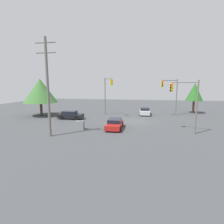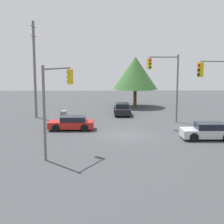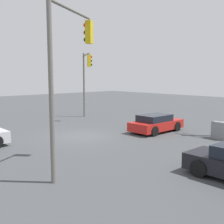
{
  "view_description": "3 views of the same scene",
  "coord_description": "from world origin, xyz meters",
  "px_view_note": "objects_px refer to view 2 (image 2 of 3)",
  "views": [
    {
      "loc": [
        0.95,
        -26.68,
        5.64
      ],
      "look_at": [
        -3.31,
        -2.14,
        1.74
      ],
      "focal_mm": 28.0,
      "sensor_mm": 36.0,
      "label": 1
    },
    {
      "loc": [
        28.82,
        -1.77,
        6.68
      ],
      "look_at": [
        -1.88,
        -1.11,
        1.75
      ],
      "focal_mm": 55.0,
      "sensor_mm": 36.0,
      "label": 2
    },
    {
      "loc": [
        -15.01,
        10.92,
        4.03
      ],
      "look_at": [
        -0.37,
        -2.52,
        1.44
      ],
      "focal_mm": 45.0,
      "sensor_mm": 36.0,
      "label": 3
    }
  ],
  "objects_px": {
    "electrical_cabinet": "(64,116)",
    "sedan_red": "(72,123)",
    "traffic_signal_cross": "(167,77)",
    "sedan_silver": "(208,131)",
    "sedan_dark": "(122,109)",
    "traffic_signal_aux": "(55,95)",
    "traffic_signal_main": "(222,90)"
  },
  "relations": [
    {
      "from": "sedan_dark",
      "to": "sedan_red",
      "type": "height_order",
      "value": "sedan_dark"
    },
    {
      "from": "traffic_signal_main",
      "to": "electrical_cabinet",
      "type": "relative_size",
      "value": 5.99
    },
    {
      "from": "sedan_silver",
      "to": "traffic_signal_aux",
      "type": "bearing_deg",
      "value": 110.88
    },
    {
      "from": "traffic_signal_main",
      "to": "traffic_signal_cross",
      "type": "distance_m",
      "value": 11.43
    },
    {
      "from": "sedan_dark",
      "to": "sedan_red",
      "type": "xyz_separation_m",
      "value": [
        8.24,
        -5.12,
        -0.04
      ]
    },
    {
      "from": "sedan_dark",
      "to": "traffic_signal_aux",
      "type": "bearing_deg",
      "value": 72.3
    },
    {
      "from": "sedan_red",
      "to": "sedan_dark",
      "type": "bearing_deg",
      "value": -31.83
    },
    {
      "from": "sedan_silver",
      "to": "sedan_red",
      "type": "distance_m",
      "value": 12.24
    },
    {
      "from": "sedan_silver",
      "to": "traffic_signal_main",
      "type": "xyz_separation_m",
      "value": [
        4.51,
        -0.6,
        3.86
      ]
    },
    {
      "from": "sedan_silver",
      "to": "sedan_dark",
      "type": "bearing_deg",
      "value": 27.86
    },
    {
      "from": "sedan_silver",
      "to": "traffic_signal_main",
      "type": "distance_m",
      "value": 5.97
    },
    {
      "from": "traffic_signal_cross",
      "to": "electrical_cabinet",
      "type": "xyz_separation_m",
      "value": [
        -1.44,
        -10.54,
        -4.16
      ]
    },
    {
      "from": "traffic_signal_cross",
      "to": "electrical_cabinet",
      "type": "relative_size",
      "value": 6.23
    },
    {
      "from": "sedan_red",
      "to": "traffic_signal_main",
      "type": "xyz_separation_m",
      "value": [
        8.49,
        10.98,
        3.9
      ]
    },
    {
      "from": "sedan_red",
      "to": "traffic_signal_aux",
      "type": "height_order",
      "value": "traffic_signal_aux"
    },
    {
      "from": "sedan_silver",
      "to": "traffic_signal_cross",
      "type": "bearing_deg",
      "value": 18.48
    },
    {
      "from": "sedan_silver",
      "to": "sedan_dark",
      "type": "height_order",
      "value": "sedan_silver"
    },
    {
      "from": "traffic_signal_cross",
      "to": "sedan_red",
      "type": "bearing_deg",
      "value": -12.22
    },
    {
      "from": "sedan_dark",
      "to": "traffic_signal_main",
      "type": "bearing_deg",
      "value": 109.31
    },
    {
      "from": "traffic_signal_aux",
      "to": "sedan_silver",
      "type": "bearing_deg",
      "value": -40.9
    },
    {
      "from": "sedan_silver",
      "to": "traffic_signal_aux",
      "type": "xyz_separation_m",
      "value": [
        4.5,
        -11.79,
        3.53
      ]
    },
    {
      "from": "sedan_silver",
      "to": "traffic_signal_main",
      "type": "bearing_deg",
      "value": 172.47
    },
    {
      "from": "sedan_dark",
      "to": "electrical_cabinet",
      "type": "distance_m",
      "value": 7.5
    },
    {
      "from": "traffic_signal_main",
      "to": "electrical_cabinet",
      "type": "distance_m",
      "value": 18.09
    },
    {
      "from": "sedan_dark",
      "to": "traffic_signal_aux",
      "type": "distance_m",
      "value": 17.9
    },
    {
      "from": "traffic_signal_main",
      "to": "traffic_signal_aux",
      "type": "bearing_deg",
      "value": 58.85
    },
    {
      "from": "electrical_cabinet",
      "to": "sedan_red",
      "type": "bearing_deg",
      "value": 16.18
    },
    {
      "from": "sedan_silver",
      "to": "sedan_dark",
      "type": "xyz_separation_m",
      "value": [
        -12.22,
        -6.46,
        -0.01
      ]
    },
    {
      "from": "traffic_signal_aux",
      "to": "electrical_cabinet",
      "type": "bearing_deg",
      "value": 32.79
    },
    {
      "from": "electrical_cabinet",
      "to": "traffic_signal_aux",
      "type": "bearing_deg",
      "value": 4.56
    },
    {
      "from": "sedan_dark",
      "to": "sedan_red",
      "type": "relative_size",
      "value": 0.98
    },
    {
      "from": "sedan_red",
      "to": "traffic_signal_main",
      "type": "distance_m",
      "value": 14.42
    }
  ]
}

